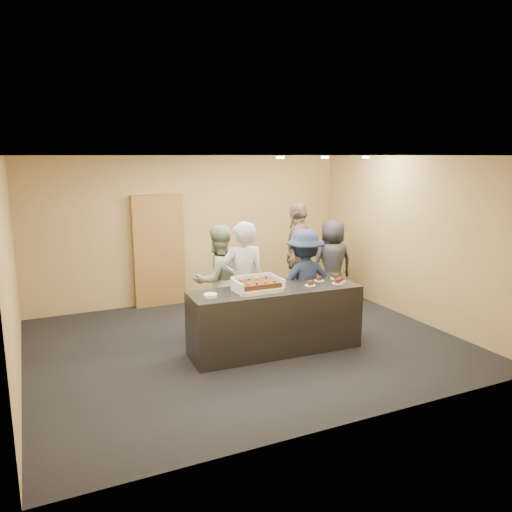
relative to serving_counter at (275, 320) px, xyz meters
name	(u,v)px	position (x,y,z in m)	size (l,w,h in m)	color
room	(246,253)	(-0.26, 0.44, 0.90)	(6.04, 6.00, 2.70)	black
serving_counter	(275,320)	(0.00, 0.00, 0.00)	(2.40, 0.70, 0.90)	black
storage_cabinet	(159,251)	(-0.91, 2.85, 0.56)	(0.92, 0.15, 2.02)	brown
cake_box	(257,287)	(-0.27, 0.02, 0.49)	(0.63, 0.43, 0.18)	white
sheet_cake	(258,284)	(-0.27, 0.00, 0.55)	(0.53, 0.37, 0.11)	#381D0C
plate_stack	(210,295)	(-0.95, -0.01, 0.47)	(0.17, 0.17, 0.04)	white
slice_a	(310,284)	(0.52, -0.05, 0.47)	(0.15, 0.15, 0.07)	white
slice_b	(319,279)	(0.78, 0.13, 0.47)	(0.15, 0.15, 0.07)	white
slice_c	(337,282)	(0.93, -0.13, 0.47)	(0.15, 0.15, 0.07)	white
slice_d	(336,277)	(1.07, 0.13, 0.47)	(0.15, 0.15, 0.07)	white
slice_e	(340,280)	(1.03, -0.05, 0.47)	(0.15, 0.15, 0.07)	white
person_server_grey	(243,283)	(-0.30, 0.45, 0.45)	(0.66, 0.43, 1.80)	#A3A3A8
person_sage_man	(218,280)	(-0.47, 1.01, 0.39)	(0.82, 0.64, 1.69)	gray
person_navy_man	(304,282)	(0.72, 0.45, 0.36)	(1.05, 0.60, 1.62)	#1B253F
person_brown_extra	(298,257)	(1.23, 1.54, 0.51)	(1.13, 0.47, 1.92)	brown
person_dark_suit	(332,263)	(1.89, 1.46, 0.35)	(0.78, 0.51, 1.60)	#27282C
ceiling_spotlights	(325,157)	(1.34, 0.94, 2.22)	(1.72, 0.12, 0.03)	#FFEAC6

